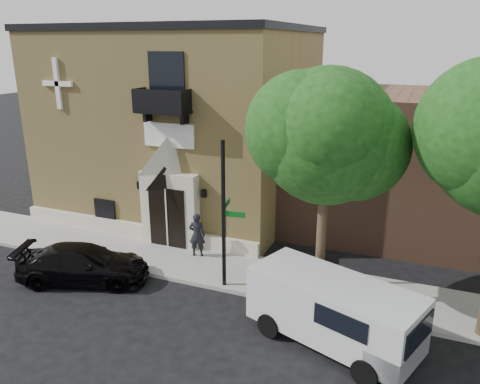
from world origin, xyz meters
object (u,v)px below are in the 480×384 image
object	(u,v)px
street_sign	(224,215)
dumpster	(310,275)
cargo_van	(339,312)
fire_hydrant	(286,288)
black_sedan	(83,264)
pedestrian_near	(197,235)

from	to	relation	value
street_sign	dumpster	world-z (taller)	street_sign
cargo_van	dumpster	distance (m)	2.93
street_sign	fire_hydrant	size ratio (longest dim) A/B	6.92
street_sign	dumpster	bearing A→B (deg)	4.35
black_sedan	fire_hydrant	distance (m)	7.52
cargo_van	street_sign	xyz separation A→B (m)	(-4.42, 1.89, 1.70)
street_sign	fire_hydrant	bearing A→B (deg)	-9.99
pedestrian_near	street_sign	bearing A→B (deg)	124.60
black_sedan	dumpster	distance (m)	8.31
cargo_van	dumpster	world-z (taller)	cargo_van
black_sedan	fire_hydrant	size ratio (longest dim) A/B	6.21
black_sedan	fire_hydrant	world-z (taller)	black_sedan
fire_hydrant	dumpster	size ratio (longest dim) A/B	0.36
cargo_van	street_sign	distance (m)	5.09
cargo_van	fire_hydrant	bearing A→B (deg)	159.80
cargo_van	fire_hydrant	distance (m)	2.83
black_sedan	dumpster	xyz separation A→B (m)	(8.04, 2.09, 0.10)
street_sign	fire_hydrant	distance (m)	3.26
black_sedan	fire_hydrant	bearing A→B (deg)	-99.17
black_sedan	cargo_van	size ratio (longest dim) A/B	0.90
dumpster	pedestrian_near	xyz separation A→B (m)	(-4.98, 1.18, 0.28)
street_sign	cargo_van	bearing A→B (deg)	-30.69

